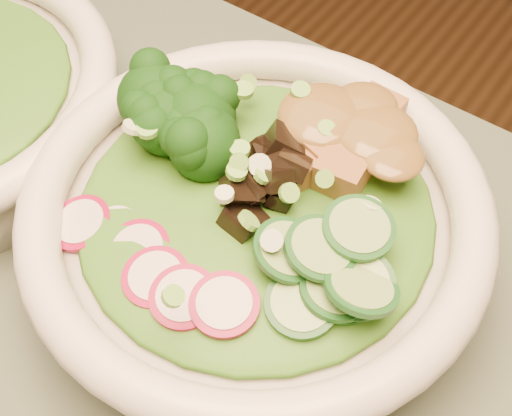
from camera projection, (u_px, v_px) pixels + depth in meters
The scene contains 9 objects.
salad_bowl at pixel (256, 228), 0.43m from camera, with size 0.28×0.28×0.08m.
lettuce_bed at pixel (256, 207), 0.41m from camera, with size 0.21×0.21×0.02m, color #1F5712.
broccoli_florets at pixel (185, 127), 0.43m from camera, with size 0.08×0.07×0.05m, color black, non-canonical shape.
radish_slices at pixel (162, 271), 0.38m from camera, with size 0.11×0.04×0.02m, color maroon, non-canonical shape.
cucumber_slices at pixel (336, 273), 0.37m from camera, with size 0.07×0.07×0.04m, color #84AC5F, non-canonical shape.
mushroom_heap at pixel (273, 181), 0.41m from camera, with size 0.07×0.07×0.04m, color black, non-canonical shape.
tofu_cubes at pixel (341, 141), 0.43m from camera, with size 0.09×0.06×0.04m, color brown, non-canonical shape.
peanut_sauce at pixel (343, 126), 0.42m from camera, with size 0.07×0.06×0.02m, color brown.
scallion_garnish at pixel (256, 180), 0.39m from camera, with size 0.20×0.20×0.02m, color #70B640, non-canonical shape.
Camera 1 is at (0.22, -0.00, 1.14)m, focal length 50.00 mm.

